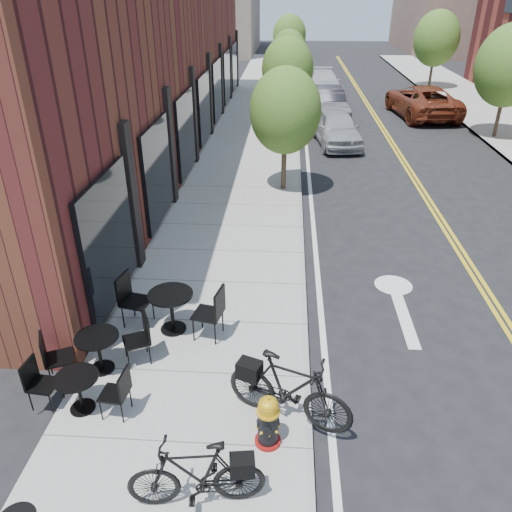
{
  "coord_description": "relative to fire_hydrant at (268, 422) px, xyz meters",
  "views": [
    {
      "loc": [
        -0.5,
        -6.52,
        5.99
      ],
      "look_at": [
        -1.09,
        2.64,
        1.0
      ],
      "focal_mm": 35.0,
      "sensor_mm": 36.0,
      "label": 1
    }
  ],
  "objects": [
    {
      "name": "ground",
      "position": [
        0.66,
        1.42,
        -0.53
      ],
      "size": [
        120.0,
        120.0,
        0.0
      ],
      "primitive_type": "plane",
      "color": "black",
      "rests_on": "ground"
    },
    {
      "name": "sidewalk_near",
      "position": [
        -1.34,
        11.42,
        -0.47
      ],
      "size": [
        4.0,
        70.0,
        0.12
      ],
      "primitive_type": "cube",
      "color": "#9E9B93",
      "rests_on": "ground"
    },
    {
      "name": "building_near",
      "position": [
        -5.84,
        15.42,
        2.97
      ],
      "size": [
        5.0,
        28.0,
        7.0
      ],
      "primitive_type": "cube",
      "color": "#4C1819",
      "rests_on": "ground"
    },
    {
      "name": "tree_near_a",
      "position": [
        0.06,
        10.42,
        2.07
      ],
      "size": [
        2.2,
        2.2,
        3.81
      ],
      "color": "#382B1E",
      "rests_on": "sidewalk_near"
    },
    {
      "name": "tree_near_b",
      "position": [
        0.06,
        18.42,
        2.18
      ],
      "size": [
        2.3,
        2.3,
        3.98
      ],
      "color": "#382B1E",
      "rests_on": "sidewalk_near"
    },
    {
      "name": "tree_near_c",
      "position": [
        0.06,
        26.42,
        2.0
      ],
      "size": [
        2.1,
        2.1,
        3.67
      ],
      "color": "#382B1E",
      "rests_on": "sidewalk_near"
    },
    {
      "name": "tree_near_d",
      "position": [
        0.06,
        34.42,
        2.26
      ],
      "size": [
        2.4,
        2.4,
        4.11
      ],
      "color": "#382B1E",
      "rests_on": "sidewalk_near"
    },
    {
      "name": "tree_far_b",
      "position": [
        9.26,
        17.42,
        2.52
      ],
      "size": [
        2.8,
        2.8,
        4.62
      ],
      "color": "#382B1E",
      "rests_on": "sidewalk_far"
    },
    {
      "name": "tree_far_c",
      "position": [
        9.26,
        29.42,
        2.52
      ],
      "size": [
        2.8,
        2.8,
        4.62
      ],
      "color": "#382B1E",
      "rests_on": "sidewalk_far"
    },
    {
      "name": "fire_hydrant",
      "position": [
        0.0,
        0.0,
        0.0
      ],
      "size": [
        0.44,
        0.44,
        0.87
      ],
      "rotation": [
        0.0,
        0.0,
        0.17
      ],
      "color": "maroon",
      "rests_on": "sidewalk_near"
    },
    {
      "name": "bicycle_left",
      "position": [
        -0.85,
        -1.02,
        0.11
      ],
      "size": [
        1.79,
        0.72,
        1.05
      ],
      "primitive_type": "imported",
      "rotation": [
        0.0,
        0.0,
        -1.44
      ],
      "color": "black",
      "rests_on": "sidewalk_near"
    },
    {
      "name": "bicycle_right",
      "position": [
        0.29,
        0.46,
        0.18
      ],
      "size": [
        2.05,
        1.24,
        1.19
      ],
      "primitive_type": "imported",
      "rotation": [
        0.0,
        0.0,
        1.2
      ],
      "color": "black",
      "rests_on": "sidewalk_near"
    },
    {
      "name": "bistro_set_a",
      "position": [
        -2.94,
        1.39,
        0.05
      ],
      "size": [
        1.72,
        1.11,
        0.92
      ],
      "rotation": [
        0.0,
        0.0,
        0.43
      ],
      "color": "black",
      "rests_on": "sidewalk_near"
    },
    {
      "name": "bistro_set_b",
      "position": [
        -2.94,
        0.47,
        0.01
      ],
      "size": [
        1.59,
        0.74,
        0.85
      ],
      "rotation": [
        0.0,
        0.0,
        -0.1
      ],
      "color": "black",
      "rests_on": "sidewalk_near"
    },
    {
      "name": "bistro_set_c",
      "position": [
        -1.94,
        2.6,
        0.12
      ],
      "size": [
        2.03,
        1.01,
        1.07
      ],
      "rotation": [
        0.0,
        0.0,
        -0.21
      ],
      "color": "black",
      "rests_on": "sidewalk_near"
    },
    {
      "name": "parked_car_a",
      "position": [
        2.21,
        16.06,
        0.17
      ],
      "size": [
        2.11,
        4.27,
        1.4
      ],
      "primitive_type": "imported",
      "rotation": [
        0.0,
        0.0,
        0.12
      ],
      "color": "#9DA0A5",
      "rests_on": "ground"
    },
    {
      "name": "parked_car_b",
      "position": [
        1.96,
        20.44,
        0.27
      ],
      "size": [
        2.28,
        5.03,
        1.6
      ],
      "primitive_type": "imported",
      "rotation": [
        0.0,
        0.0,
        0.12
      ],
      "color": "black",
      "rests_on": "ground"
    },
    {
      "name": "parked_car_c",
      "position": [
        2.26,
        27.3,
        0.15
      ],
      "size": [
        2.28,
        4.88,
        1.38
      ],
      "primitive_type": "imported",
      "rotation": [
        0.0,
        0.0,
        0.08
      ],
      "color": "#BCBCC1",
      "rests_on": "ground"
    },
    {
      "name": "parked_car_far",
      "position": [
        6.96,
        21.58,
        0.25
      ],
      "size": [
        3.24,
        5.9,
        1.57
      ],
      "primitive_type": "imported",
      "rotation": [
        0.0,
        0.0,
        3.26
      ],
      "color": "maroon",
      "rests_on": "ground"
    }
  ]
}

